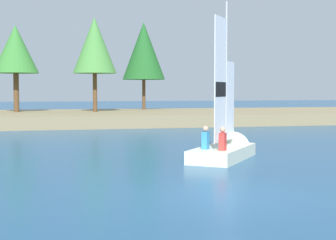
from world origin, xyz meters
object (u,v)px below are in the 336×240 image
at_px(shoreline_tree_right, 144,51).
at_px(shoreline_tree_centre, 16,49).
at_px(sailboat, 228,147).
at_px(shoreline_tree_midright, 95,45).

bearing_deg(shoreline_tree_right, shoreline_tree_centre, -165.08).
height_order(shoreline_tree_right, sailboat, shoreline_tree_right).
bearing_deg(shoreline_tree_midright, shoreline_tree_centre, 170.57).
bearing_deg(sailboat, shoreline_tree_right, 33.82).
relative_size(shoreline_tree_midright, shoreline_tree_right, 0.97).
bearing_deg(shoreline_tree_midright, sailboat, -81.57).
relative_size(shoreline_tree_midright, sailboat, 1.16).
bearing_deg(shoreline_tree_centre, sailboat, -67.90).
bearing_deg(shoreline_tree_right, shoreline_tree_midright, -140.29).
relative_size(shoreline_tree_centre, shoreline_tree_right, 0.88).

